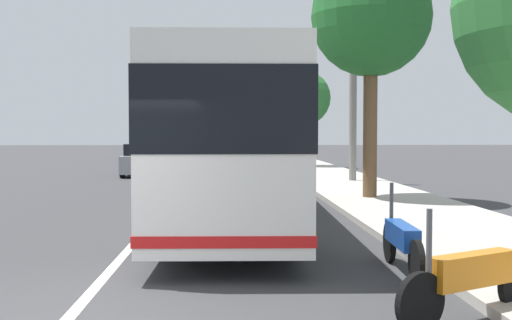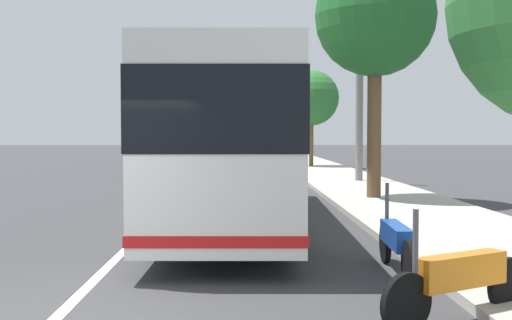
# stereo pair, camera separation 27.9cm
# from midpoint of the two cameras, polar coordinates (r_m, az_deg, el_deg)

# --- Properties ---
(sidewalk_curb) EXTENTS (110.00, 3.60, 0.14)m
(sidewalk_curb) POSITION_cam_midpoint_polar(r_m,az_deg,el_deg) (17.18, 14.02, -4.23)
(sidewalk_curb) COLOR #B2ADA3
(sidewalk_curb) RESTS_ON ground
(lane_divider_line) EXTENTS (110.00, 0.16, 0.01)m
(lane_divider_line) POSITION_cam_midpoint_polar(r_m,az_deg,el_deg) (16.69, -7.85, -4.60)
(lane_divider_line) COLOR silver
(lane_divider_line) RESTS_ON ground
(coach_bus) EXTENTS (12.51, 2.77, 3.41)m
(coach_bus) POSITION_cam_midpoint_polar(r_m,az_deg,el_deg) (14.38, -1.51, 2.07)
(coach_bus) COLOR silver
(coach_bus) RESTS_ON ground
(motorcycle_nearest_curb) EXTENTS (1.11, 1.96, 1.27)m
(motorcycle_nearest_curb) POSITION_cam_midpoint_polar(r_m,az_deg,el_deg) (7.17, 19.24, -10.25)
(motorcycle_nearest_curb) COLOR black
(motorcycle_nearest_curb) RESTS_ON ground
(motorcycle_far_end) EXTENTS (2.36, 0.30, 1.27)m
(motorcycle_far_end) POSITION_cam_midpoint_polar(r_m,az_deg,el_deg) (9.28, 13.52, -7.29)
(motorcycle_far_end) COLOR black
(motorcycle_far_end) RESTS_ON ground
(car_ahead_same_lane) EXTENTS (4.22, 1.92, 1.55)m
(car_ahead_same_lane) POSITION_cam_midpoint_polar(r_m,az_deg,el_deg) (30.86, -9.40, -0.05)
(car_ahead_same_lane) COLOR gray
(car_ahead_same_lane) RESTS_ON ground
(car_behind_bus) EXTENTS (4.61, 2.02, 1.44)m
(car_behind_bus) POSITION_cam_midpoint_polar(r_m,az_deg,el_deg) (48.27, -5.24, 0.79)
(car_behind_bus) COLOR gold
(car_behind_bus) RESTS_ON ground
(car_far_distant) EXTENTS (3.99, 1.94, 1.55)m
(car_far_distant) POSITION_cam_midpoint_polar(r_m,az_deg,el_deg) (38.78, -6.26, 0.44)
(car_far_distant) COLOR black
(car_far_distant) RESTS_ON ground
(car_oncoming) EXTENTS (4.67, 2.15, 1.52)m
(car_oncoming) POSITION_cam_midpoint_polar(r_m,az_deg,el_deg) (56.40, -5.72, 1.04)
(car_oncoming) COLOR navy
(car_oncoming) RESTS_ON ground
(roadside_tree_mid_block) EXTENTS (3.58, 3.58, 7.32)m
(roadside_tree_mid_block) POSITION_cam_midpoint_polar(r_m,az_deg,el_deg) (19.27, 11.25, 12.64)
(roadside_tree_mid_block) COLOR brown
(roadside_tree_mid_block) RESTS_ON ground
(roadside_tree_far_block) EXTENTS (3.28, 3.28, 5.82)m
(roadside_tree_far_block) POSITION_cam_midpoint_polar(r_m,az_deg,el_deg) (37.26, 5.30, 5.65)
(roadside_tree_far_block) COLOR brown
(roadside_tree_far_block) RESTS_ON ground
(utility_pole) EXTENTS (0.30, 0.30, 6.85)m
(utility_pole) POSITION_cam_midpoint_polar(r_m,az_deg,el_deg) (25.76, 9.75, 5.45)
(utility_pole) COLOR slate
(utility_pole) RESTS_ON ground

